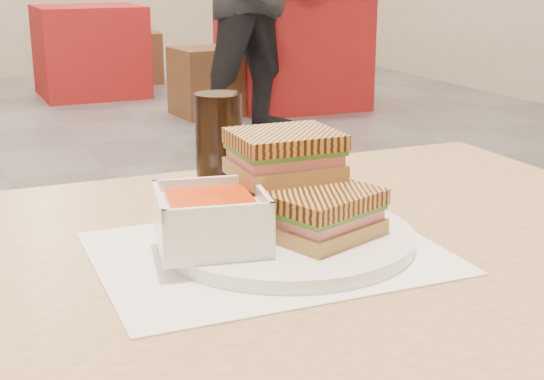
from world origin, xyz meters
name	(u,v)px	position (x,y,z in m)	size (l,w,h in m)	color
main_table	(192,361)	(-0.08, -1.99, 0.64)	(1.21, 0.71, 0.75)	tan
tray_liner	(268,253)	(0.01, -2.00, 0.75)	(0.37, 0.29, 0.00)	white
plate	(287,237)	(0.03, -1.99, 0.76)	(0.28, 0.28, 0.01)	white
soup_bowl	(211,221)	(-0.06, -1.99, 0.79)	(0.13, 0.13, 0.06)	white
panini_lower	(322,213)	(0.06, -2.02, 0.79)	(0.14, 0.13, 0.05)	#B1854B
panini_upper	(285,154)	(0.05, -1.95, 0.84)	(0.12, 0.10, 0.05)	#B1854B
cola_glass	(219,143)	(0.04, -1.76, 0.82)	(0.06, 0.06, 0.13)	black
bg_table_1	(291,51)	(2.21, 2.57, 0.41)	(0.98, 0.98, 0.82)	#B40E1B
bg_table_2	(90,51)	(0.92, 3.66, 0.36)	(0.81, 0.81, 0.72)	#B40E1B
bg_chair_1l	(206,82)	(1.49, 2.45, 0.24)	(0.46, 0.46, 0.48)	brown
bg_chair_1r	(303,68)	(2.47, 2.88, 0.23)	(0.46, 0.46, 0.47)	brown
bg_chair_2r	(139,58)	(1.46, 4.18, 0.22)	(0.45, 0.45, 0.45)	brown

